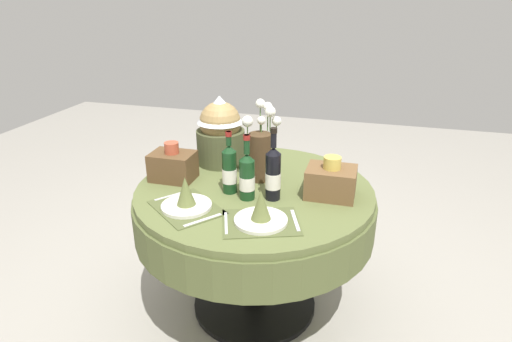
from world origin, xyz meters
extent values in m
plane|color=#9E998E|center=(0.00, 0.00, 0.00)|extent=(8.00, 8.00, 0.00)
cylinder|color=#5B6638|center=(0.00, 0.00, 0.75)|extent=(1.24, 1.24, 0.04)
cylinder|color=#545D33|center=(0.00, 0.00, 0.62)|extent=(1.27, 1.27, 0.20)
cylinder|color=black|center=(0.00, 0.00, 0.38)|extent=(0.12, 0.12, 0.70)
cylinder|color=black|center=(0.00, 0.00, 0.01)|extent=(0.71, 0.71, 0.03)
cube|color=#4E562F|center=(-0.25, -0.31, 0.77)|extent=(0.43, 0.42, 0.00)
cylinder|color=silver|center=(-0.25, -0.31, 0.78)|extent=(0.24, 0.24, 0.02)
cone|color=#606B38|center=(-0.25, -0.31, 0.86)|extent=(0.09, 0.09, 0.14)
cube|color=silver|center=(-0.37, -0.21, 0.77)|extent=(0.13, 0.16, 0.00)
cube|color=silver|center=(-0.13, -0.41, 0.77)|extent=(0.13, 0.16, 0.00)
cube|color=#4E562F|center=(0.13, -0.35, 0.77)|extent=(0.41, 0.36, 0.00)
cylinder|color=silver|center=(0.13, -0.35, 0.78)|extent=(0.24, 0.24, 0.02)
cone|color=#606B38|center=(0.13, -0.35, 0.86)|extent=(0.09, 0.09, 0.14)
cube|color=silver|center=(-0.02, -0.40, 0.77)|extent=(0.08, 0.18, 0.00)
cube|color=silver|center=(0.27, -0.30, 0.77)|extent=(0.08, 0.18, 0.00)
cylinder|color=#47331E|center=(0.00, 0.11, 0.90)|extent=(0.12, 0.12, 0.26)
sphere|color=white|center=(-0.01, 0.17, 1.17)|extent=(0.05, 0.05, 0.05)
cylinder|color=#4C7038|center=(-0.01, 0.17, 1.09)|extent=(0.01, 0.01, 0.13)
sphere|color=white|center=(0.04, 0.17, 1.13)|extent=(0.06, 0.06, 0.06)
cylinder|color=#4C7038|center=(0.04, 0.17, 1.07)|extent=(0.01, 0.01, 0.09)
sphere|color=white|center=(0.07, 0.19, 1.08)|extent=(0.05, 0.05, 0.05)
cylinder|color=#4C7038|center=(0.07, 0.19, 1.04)|extent=(0.01, 0.01, 0.04)
sphere|color=white|center=(-0.06, 0.07, 1.10)|extent=(0.06, 0.06, 0.06)
cylinder|color=#4C7038|center=(-0.06, 0.07, 1.05)|extent=(0.01, 0.01, 0.06)
sphere|color=white|center=(0.00, 0.14, 1.09)|extent=(0.04, 0.04, 0.04)
cylinder|color=#4C7038|center=(0.00, 0.14, 1.05)|extent=(0.01, 0.01, 0.05)
sphere|color=white|center=(0.02, 0.17, 1.16)|extent=(0.05, 0.05, 0.05)
cylinder|color=#4C7038|center=(0.02, 0.17, 1.08)|extent=(0.01, 0.01, 0.12)
cylinder|color=#143819|center=(0.00, -0.13, 0.87)|extent=(0.08, 0.08, 0.20)
cylinder|color=silver|center=(0.00, -0.13, 0.85)|extent=(0.08, 0.08, 0.07)
cone|color=#143819|center=(0.00, -0.13, 0.98)|extent=(0.08, 0.08, 0.03)
cylinder|color=#143819|center=(0.00, -0.13, 1.05)|extent=(0.03, 0.03, 0.09)
cylinder|color=maroon|center=(0.00, -0.13, 1.08)|extent=(0.03, 0.03, 0.02)
cylinder|color=#143819|center=(-0.11, -0.09, 0.88)|extent=(0.07, 0.07, 0.22)
cylinder|color=silver|center=(-0.11, -0.09, 0.86)|extent=(0.07, 0.07, 0.07)
cone|color=#143819|center=(-0.11, -0.09, 1.00)|extent=(0.07, 0.07, 0.03)
cylinder|color=#143819|center=(-0.11, -0.09, 1.05)|extent=(0.03, 0.03, 0.07)
cylinder|color=maroon|center=(-0.11, -0.09, 1.08)|extent=(0.03, 0.03, 0.02)
cylinder|color=black|center=(0.12, -0.10, 0.88)|extent=(0.08, 0.08, 0.24)
cylinder|color=silver|center=(0.12, -0.10, 0.86)|extent=(0.08, 0.08, 0.08)
cone|color=black|center=(0.12, -0.10, 1.02)|extent=(0.08, 0.08, 0.03)
cylinder|color=black|center=(0.12, -0.10, 1.08)|extent=(0.03, 0.03, 0.10)
cylinder|color=black|center=(0.12, -0.10, 1.12)|extent=(0.03, 0.03, 0.02)
cylinder|color=#474C2D|center=(-0.29, 0.28, 0.87)|extent=(0.28, 0.28, 0.20)
sphere|color=#9E7F4C|center=(-0.29, 0.28, 1.02)|extent=(0.24, 0.24, 0.24)
cone|color=silver|center=(-0.29, 0.28, 1.09)|extent=(0.27, 0.27, 0.16)
cube|color=brown|center=(-0.45, -0.02, 0.84)|extent=(0.23, 0.17, 0.15)
cylinder|color=#B24C33|center=(-0.45, -0.02, 0.95)|extent=(0.08, 0.08, 0.06)
cube|color=brown|center=(0.39, 0.01, 0.84)|extent=(0.24, 0.19, 0.15)
cylinder|color=gold|center=(0.39, 0.01, 0.94)|extent=(0.09, 0.09, 0.06)
camera|label=1|loc=(0.56, -1.99, 1.74)|focal=30.58mm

